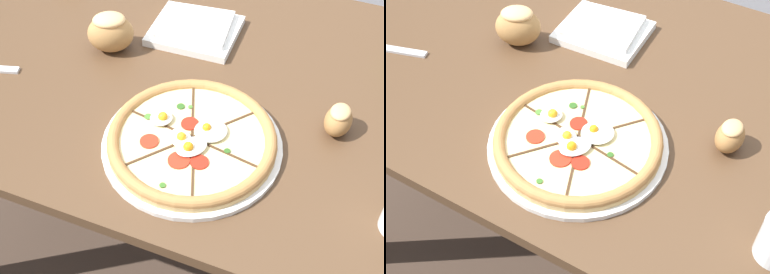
% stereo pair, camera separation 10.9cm
% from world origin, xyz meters
% --- Properties ---
extents(ground_plane, '(12.00, 12.00, 0.00)m').
position_xyz_m(ground_plane, '(0.00, 0.00, 0.00)').
color(ground_plane, '#3D2D23').
extents(dining_table, '(1.57, 0.91, 0.76)m').
position_xyz_m(dining_table, '(0.00, 0.00, 0.67)').
color(dining_table, '#513823').
rests_on(dining_table, ground_plane).
extents(pizza, '(0.38, 0.38, 0.05)m').
position_xyz_m(pizza, '(-0.03, -0.21, 0.78)').
color(pizza, white).
rests_on(pizza, dining_table).
extents(napkin_folded, '(0.22, 0.19, 0.04)m').
position_xyz_m(napkin_folded, '(-0.17, 0.15, 0.78)').
color(napkin_folded, white).
rests_on(napkin_folded, dining_table).
extents(bread_piece_near, '(0.14, 0.13, 0.10)m').
position_xyz_m(bread_piece_near, '(-0.34, 0.01, 0.82)').
color(bread_piece_near, '#B27F47').
rests_on(bread_piece_near, dining_table).
extents(bread_piece_far, '(0.06, 0.08, 0.07)m').
position_xyz_m(bread_piece_far, '(0.24, -0.06, 0.80)').
color(bread_piece_far, '#A3703D').
rests_on(bread_piece_far, dining_table).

